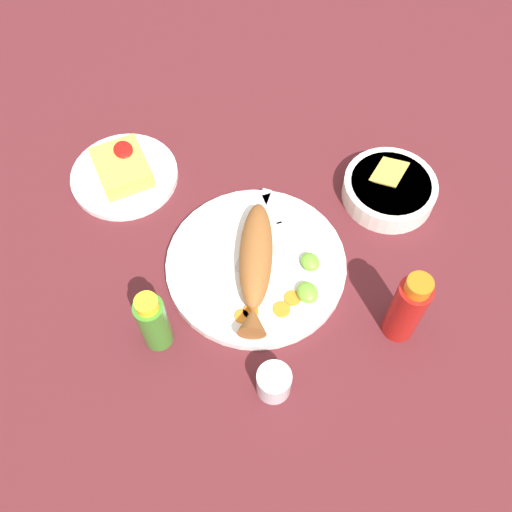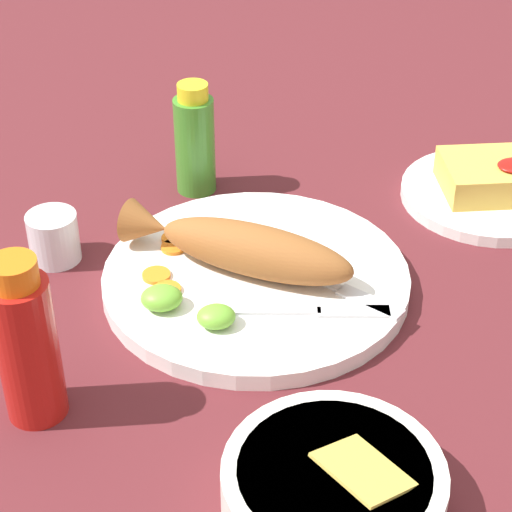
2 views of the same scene
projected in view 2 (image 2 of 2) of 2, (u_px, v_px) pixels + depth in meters
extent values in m
plane|color=#561E23|center=(256.00, 286.00, 0.96)|extent=(4.00, 4.00, 0.00)
cylinder|color=white|center=(256.00, 279.00, 0.96)|extent=(0.32, 0.32, 0.02)
ellipsoid|color=#935628|center=(256.00, 251.00, 0.94)|extent=(0.21, 0.15, 0.05)
cone|color=#935628|center=(147.00, 225.00, 0.97)|extent=(0.06, 0.06, 0.05)
cube|color=silver|center=(294.00, 268.00, 0.95)|extent=(0.09, 0.09, 0.00)
cube|color=silver|center=(370.00, 302.00, 0.91)|extent=(0.06, 0.06, 0.00)
cube|color=silver|center=(258.00, 311.00, 0.89)|extent=(0.12, 0.02, 0.00)
cube|color=silver|center=(354.00, 312.00, 0.89)|extent=(0.07, 0.02, 0.00)
cylinder|color=orange|center=(172.00, 239.00, 1.00)|extent=(0.02, 0.02, 0.00)
cylinder|color=orange|center=(173.00, 247.00, 0.98)|extent=(0.03, 0.03, 0.00)
cylinder|color=orange|center=(156.00, 274.00, 0.94)|extent=(0.03, 0.03, 0.00)
cylinder|color=orange|center=(167.00, 290.00, 0.92)|extent=(0.03, 0.03, 0.00)
ellipsoid|color=#6BB233|center=(162.00, 298.00, 0.90)|extent=(0.04, 0.03, 0.02)
ellipsoid|color=#6BB233|center=(216.00, 317.00, 0.87)|extent=(0.04, 0.03, 0.02)
cylinder|color=#B21914|center=(28.00, 350.00, 0.77)|extent=(0.05, 0.05, 0.14)
cylinder|color=orange|center=(13.00, 273.00, 0.73)|extent=(0.04, 0.04, 0.02)
cylinder|color=#3D8428|center=(195.00, 145.00, 1.09)|extent=(0.05, 0.05, 0.12)
cylinder|color=yellow|center=(193.00, 92.00, 1.05)|extent=(0.04, 0.04, 0.02)
cylinder|color=silver|center=(54.00, 237.00, 0.99)|extent=(0.05, 0.05, 0.05)
cylinder|color=white|center=(55.00, 249.00, 0.99)|extent=(0.04, 0.04, 0.02)
cylinder|color=white|center=(489.00, 194.00, 1.10)|extent=(0.21, 0.21, 0.01)
cube|color=gold|center=(492.00, 176.00, 1.08)|extent=(0.11, 0.09, 0.04)
cylinder|color=white|center=(333.00, 489.00, 0.71)|extent=(0.17, 0.17, 0.04)
cylinder|color=olive|center=(334.00, 476.00, 0.70)|extent=(0.15, 0.15, 0.02)
cube|color=gold|center=(374.00, 465.00, 0.70)|extent=(0.10, 0.10, 0.02)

